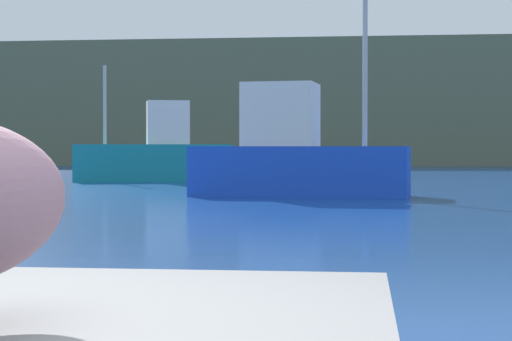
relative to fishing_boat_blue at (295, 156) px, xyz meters
The scene contains 3 objects.
hillside_backdrop 45.25m from the fishing_boat_blue, 88.54° to the left, with size 140.00×10.16×8.75m, color #5B664C.
fishing_boat_blue is the anchor object (origin of this frame).
fishing_boat_teal 11.41m from the fishing_boat_blue, 119.87° to the left, with size 5.74×3.11×4.06m.
Camera 1 is at (0.44, -2.41, 1.10)m, focal length 64.28 mm.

